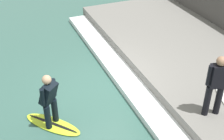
# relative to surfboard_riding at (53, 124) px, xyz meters

# --- Properties ---
(ground_plane) EXTENTS (28.00, 28.00, 0.00)m
(ground_plane) POSITION_rel_surfboard_riding_xyz_m (1.77, 0.93, -0.03)
(ground_plane) COLOR #386056
(concrete_ledge) EXTENTS (4.40, 11.60, 0.47)m
(concrete_ledge) POSITION_rel_surfboard_riding_xyz_m (5.23, 0.93, 0.21)
(concrete_ledge) COLOR slate
(concrete_ledge) RESTS_ON ground_plane
(wave_foam_crest) EXTENTS (0.75, 11.02, 0.20)m
(wave_foam_crest) POSITION_rel_surfboard_riding_xyz_m (2.66, 0.93, 0.07)
(wave_foam_crest) COLOR white
(wave_foam_crest) RESTS_ON ground_plane
(surfboard_riding) EXTENTS (1.51, 1.62, 0.07)m
(surfboard_riding) POSITION_rel_surfboard_riding_xyz_m (0.00, 0.00, 0.00)
(surfboard_riding) COLOR #BFE02D
(surfboard_riding) RESTS_ON ground_plane
(surfer_riding) EXTENTS (0.58, 0.58, 1.54)m
(surfer_riding) POSITION_rel_surfboard_riding_xyz_m (-0.00, -0.00, 0.89)
(surfer_riding) COLOR black
(surfer_riding) RESTS_ON surfboard_riding
(surfer_waiting_near) EXTENTS (0.56, 0.32, 1.69)m
(surfer_waiting_near) POSITION_rel_surfboard_riding_xyz_m (3.80, -1.63, 1.39)
(surfer_waiting_near) COLOR black
(surfer_waiting_near) RESTS_ON concrete_ledge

